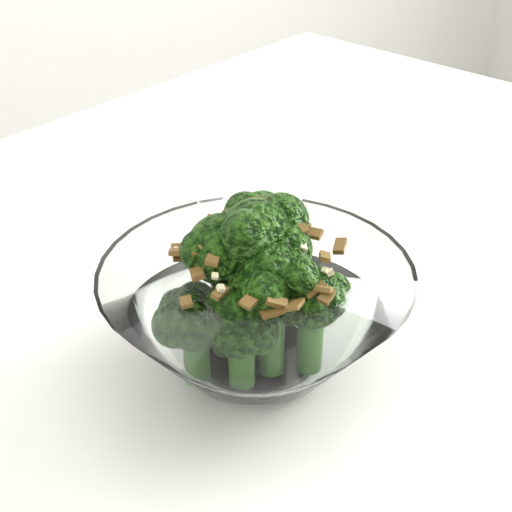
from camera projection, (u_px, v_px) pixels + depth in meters
name	position (u px, v px, depth m)	size (l,w,h in m)	color
table	(217.00, 423.00, 0.55)	(1.42, 1.21, 0.75)	white
broccoli_dish	(256.00, 306.00, 0.48)	(0.19, 0.19, 0.12)	white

